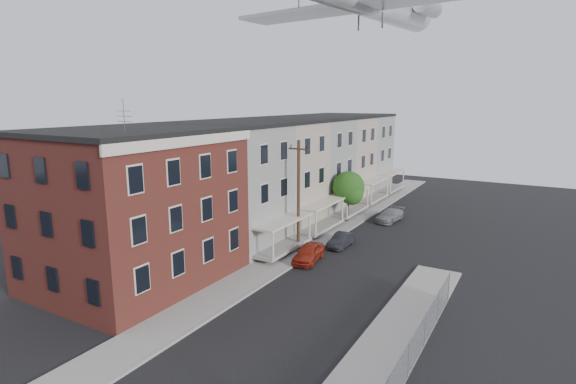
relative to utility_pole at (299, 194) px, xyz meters
name	(u,v)px	position (x,y,z in m)	size (l,w,h in m)	color
sidewalk_left	(330,231)	(0.10, 6.00, -4.61)	(3.00, 62.00, 0.12)	gray
sidewalk_right	(382,357)	(11.10, -12.00, -4.61)	(3.00, 26.00, 0.12)	gray
curb_left	(344,233)	(1.55, 6.00, -4.60)	(0.15, 62.00, 0.14)	gray
curb_right	(353,349)	(9.65, -12.00, -4.60)	(0.15, 26.00, 0.14)	gray
corner_building	(134,206)	(-6.40, -11.00, 0.49)	(10.31, 12.30, 12.15)	#3C1413
row_house_a	(224,184)	(-6.36, -1.50, 0.45)	(11.98, 7.00, 10.30)	#61615E
row_house_b	(268,173)	(-6.36, 5.50, 0.45)	(11.98, 7.00, 10.30)	#6D6356
row_house_c	(302,164)	(-6.36, 12.50, 0.45)	(11.98, 7.00, 10.30)	#61615E
row_house_d	(329,157)	(-6.36, 19.50, 0.45)	(11.98, 7.00, 10.30)	#6D6356
row_house_e	(351,152)	(-6.36, 26.50, 0.45)	(11.98, 7.00, 10.30)	#61615E
chainlink_fence	(408,359)	(12.60, -13.00, -3.68)	(0.06, 18.06, 1.90)	gray
utility_pole	(299,194)	(0.00, 0.00, 0.00)	(1.80, 0.26, 9.00)	black
street_tree	(349,189)	(0.33, 9.92, -1.22)	(3.22, 3.20, 5.20)	black
car_near	(309,253)	(2.00, -2.02, -4.00)	(1.59, 3.96, 1.35)	maroon
car_mid	(342,240)	(2.78, 2.48, -4.10)	(1.21, 3.48, 1.15)	black
car_far	(390,215)	(3.80, 12.43, -4.07)	(1.71, 4.20, 1.22)	gray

